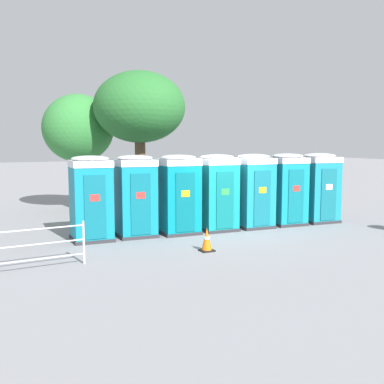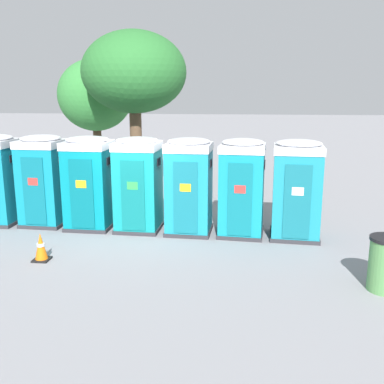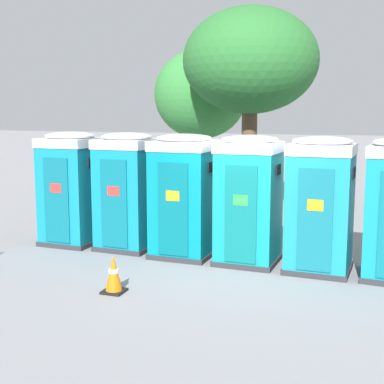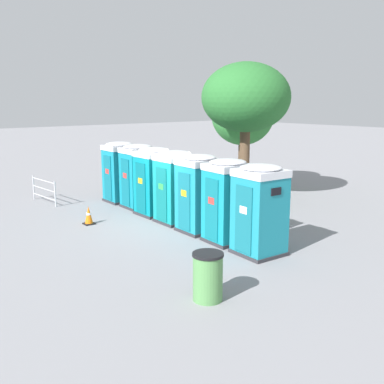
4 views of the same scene
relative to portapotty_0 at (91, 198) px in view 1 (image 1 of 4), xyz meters
The scene contains 12 objects.
ground_plane 4.36m from the portapotty_0, ahead, with size 120.00×120.00×0.00m, color gray.
portapotty_0 is the anchor object (origin of this frame).
portapotty_1 1.39m from the portapotty_0, ahead, with size 1.23×1.26×2.54m.
portapotty_2 2.78m from the portapotty_0, ahead, with size 1.25×1.23×2.54m.
portapotty_3 4.16m from the portapotty_0, ahead, with size 1.22×1.24×2.54m.
portapotty_4 5.55m from the portapotty_0, ahead, with size 1.24×1.25×2.54m.
portapotty_5 6.94m from the portapotty_0, ahead, with size 1.26×1.29×2.54m.
portapotty_6 8.33m from the portapotty_0, ahead, with size 1.33×1.29×2.54m.
street_tree_0 6.76m from the portapotty_0, 81.07° to the left, with size 3.02×3.02×4.98m.
street_tree_1 6.12m from the portapotty_0, 54.63° to the left, with size 3.72×3.72×5.81m.
traffic_cone 3.80m from the portapotty_0, 47.95° to the right, with size 0.36×0.36×0.64m.
event_barrier 3.27m from the portapotty_0, 124.33° to the right, with size 2.06×0.20×1.05m.
Camera 1 is at (-7.23, -12.94, 2.90)m, focal length 42.00 mm.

